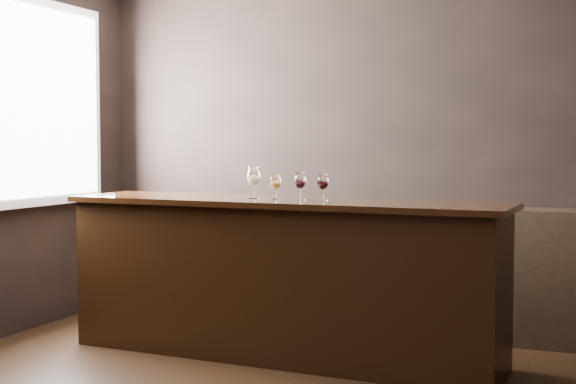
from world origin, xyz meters
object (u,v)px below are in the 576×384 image
at_px(glass_red_a, 300,181).
at_px(bar_counter, 282,281).
at_px(back_bar_shelf, 465,272).
at_px(glass_red_b, 323,182).
at_px(glass_amber, 276,182).
at_px(glass_white, 254,177).

bearing_deg(glass_red_a, bar_counter, 176.68).
relative_size(back_bar_shelf, glass_red_b, 15.32).
distance_m(bar_counter, back_bar_shelf, 1.46).
bearing_deg(bar_counter, glass_red_a, -1.13).
xyz_separation_m(glass_amber, glass_red_b, (0.32, 0.03, 0.00)).
relative_size(bar_counter, glass_white, 13.54).
xyz_separation_m(back_bar_shelf, glass_white, (-1.24, -1.04, 0.72)).
bearing_deg(glass_white, back_bar_shelf, 39.85).
relative_size(back_bar_shelf, glass_amber, 15.48).
height_order(bar_counter, glass_white, glass_white).
bearing_deg(glass_red_b, glass_white, -177.92).
xyz_separation_m(back_bar_shelf, glass_red_a, (-0.90, -1.03, 0.70)).
relative_size(glass_white, glass_red_b, 1.23).
height_order(bar_counter, back_bar_shelf, bar_counter).
xyz_separation_m(bar_counter, back_bar_shelf, (1.03, 1.02, -0.03)).
xyz_separation_m(glass_white, glass_red_a, (0.34, 0.00, -0.02)).
distance_m(glass_amber, glass_red_b, 0.32).
relative_size(back_bar_shelf, glass_red_a, 14.61).
bearing_deg(glass_amber, glass_red_a, 5.93).
height_order(back_bar_shelf, glass_red_a, glass_red_a).
height_order(back_bar_shelf, glass_amber, glass_amber).
height_order(bar_counter, glass_red_b, glass_red_b).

